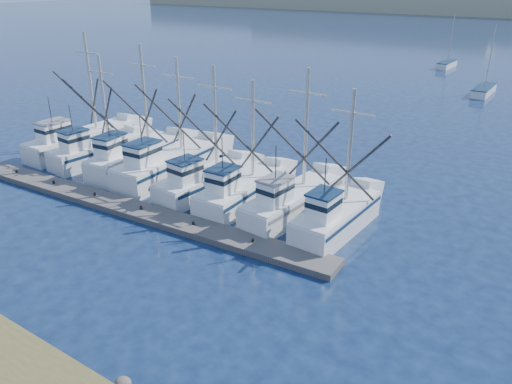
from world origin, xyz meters
TOP-DOWN VIEW (x-y plane):
  - ground at (0.00, 0.00)m, footprint 500.00×500.00m
  - floating_dock at (-9.25, 6.44)m, footprint 27.84×3.35m
  - trawler_fleet at (-10.11, 11.52)m, footprint 26.43×9.70m
  - sailboat_near at (2.21, 53.89)m, footprint 1.74×6.60m
  - sailboat_far at (-6.62, 71.00)m, footprint 1.74×5.85m

SIDE VIEW (x-z plane):
  - ground at x=0.00m, z-range 0.00..0.00m
  - floating_dock at x=-9.25m, z-range 0.00..0.37m
  - sailboat_near at x=2.21m, z-range -3.56..4.54m
  - sailboat_far at x=-6.62m, z-range -3.55..4.55m
  - trawler_fleet at x=-10.11m, z-range -3.72..5.67m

